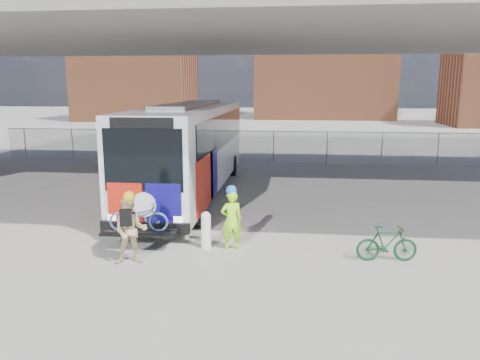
# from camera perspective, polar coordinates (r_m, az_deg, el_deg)

# --- Properties ---
(ground) EXTENTS (160.00, 160.00, 0.00)m
(ground) POSITION_cam_1_polar(r_m,az_deg,el_deg) (15.24, -1.63, -5.15)
(ground) COLOR #9E9991
(ground) RESTS_ON ground
(bus) EXTENTS (2.67, 12.90, 3.69)m
(bus) POSITION_cam_1_polar(r_m,az_deg,el_deg) (18.89, -6.06, 4.57)
(bus) COLOR silver
(bus) RESTS_ON ground
(overpass) EXTENTS (40.00, 16.00, 7.95)m
(overpass) POSITION_cam_1_polar(r_m,az_deg,el_deg) (18.70, 0.05, 18.18)
(overpass) COLOR #605E59
(overpass) RESTS_ON ground
(chainlink_fence) EXTENTS (30.00, 0.06, 30.00)m
(chainlink_fence) POSITION_cam_1_polar(r_m,az_deg,el_deg) (26.70, 1.97, 5.14)
(chainlink_fence) COLOR gray
(chainlink_fence) RESTS_ON ground
(brick_buildings) EXTENTS (54.00, 22.00, 12.00)m
(brick_buildings) POSITION_cam_1_polar(r_m,az_deg,el_deg) (62.70, 5.82, 12.36)
(brick_buildings) COLOR brown
(brick_buildings) RESTS_ON ground
(smokestack) EXTENTS (2.20, 2.20, 25.00)m
(smokestack) POSITION_cam_1_polar(r_m,az_deg,el_deg) (70.94, 16.89, 17.56)
(smokestack) COLOR brown
(smokestack) RESTS_ON ground
(bollard) EXTENTS (0.27, 0.27, 1.02)m
(bollard) POSITION_cam_1_polar(r_m,az_deg,el_deg) (12.77, -4.16, -5.91)
(bollard) COLOR silver
(bollard) RESTS_ON ground
(cyclist_hivis) EXTENTS (0.68, 0.56, 1.77)m
(cyclist_hivis) POSITION_cam_1_polar(r_m,az_deg,el_deg) (12.58, -1.04, -4.71)
(cyclist_hivis) COLOR #9DFF1A
(cyclist_hivis) RESTS_ON ground
(cyclist_tan) EXTENTS (0.95, 0.82, 1.85)m
(cyclist_tan) POSITION_cam_1_polar(r_m,az_deg,el_deg) (11.85, -13.20, -5.92)
(cyclist_tan) COLOR tan
(cyclist_tan) RESTS_ON ground
(bike_parked) EXTENTS (1.56, 0.58, 0.92)m
(bike_parked) POSITION_cam_1_polar(r_m,az_deg,el_deg) (12.39, 17.46, -7.41)
(bike_parked) COLOR #133E1F
(bike_parked) RESTS_ON ground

